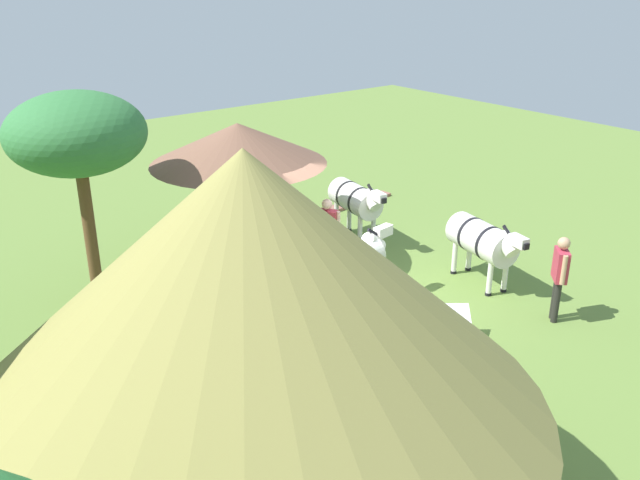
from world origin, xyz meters
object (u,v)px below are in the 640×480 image
at_px(zebra_toward_hut, 356,200).
at_px(standing_watcher, 560,271).
at_px(striped_lounge_chair, 457,333).
at_px(patio_chair_east_end, 294,253).
at_px(zebra_by_umbrella, 483,241).
at_px(patio_chair_near_lawn, 233,270).
at_px(patio_chair_near_hut, 191,244).
at_px(guest_behind_table, 327,229).
at_px(shade_umbrella, 238,144).
at_px(patio_dining_table, 243,241).
at_px(thatched_hut, 251,346).
at_px(patio_chair_west_end, 252,228).
at_px(guest_beside_umbrella, 230,198).
at_px(acacia_tree_right_background, 76,135).
at_px(zebra_nearest_camera, 346,264).

bearing_deg(zebra_toward_hut, standing_watcher, 103.57).
bearing_deg(standing_watcher, striped_lounge_chair, 122.19).
xyz_separation_m(patio_chair_east_end, striped_lounge_chair, (-4.03, -0.51, -0.27)).
bearing_deg(zebra_by_umbrella, patio_chair_near_lawn, -20.66).
height_order(standing_watcher, zebra_by_umbrella, standing_watcher).
bearing_deg(patio_chair_near_hut, zebra_toward_hut, 120.51).
relative_size(guest_behind_table, zebra_by_umbrella, 0.75).
xyz_separation_m(shade_umbrella, zebra_by_umbrella, (-3.59, -3.47, -1.83)).
xyz_separation_m(patio_dining_table, zebra_by_umbrella, (-3.59, -3.47, 0.30)).
distance_m(patio_chair_near_lawn, zebra_by_umbrella, 5.06).
height_order(thatched_hut, standing_watcher, thatched_hut).
bearing_deg(patio_chair_near_lawn, thatched_hut, -77.25).
relative_size(patio_chair_west_end, striped_lounge_chair, 0.93).
bearing_deg(guest_beside_umbrella, zebra_by_umbrella, 42.65).
bearing_deg(patio_chair_near_lawn, standing_watcher, -6.79).
xyz_separation_m(striped_lounge_chair, zebra_by_umbrella, (1.37, -2.27, 0.70)).
bearing_deg(standing_watcher, patio_chair_east_end, 75.48).
distance_m(patio_dining_table, patio_chair_near_hut, 1.16).
relative_size(zebra_toward_hut, acacia_tree_right_background, 0.51).
distance_m(patio_dining_table, acacia_tree_right_background, 4.13).
distance_m(standing_watcher, acacia_tree_right_background, 8.90).
bearing_deg(zebra_toward_hut, shade_umbrella, 5.56).
bearing_deg(guest_behind_table, patio_chair_near_hut, -163.75).
bearing_deg(acacia_tree_right_background, patio_chair_near_lawn, -114.93).
bearing_deg(patio_chair_near_lawn, patio_dining_table, 90.00).
relative_size(shade_umbrella, patio_chair_near_hut, 4.00).
bearing_deg(striped_lounge_chair, zebra_by_umbrella, -111.17).
height_order(shade_umbrella, zebra_nearest_camera, shade_umbrella).
bearing_deg(guest_behind_table, striped_lounge_chair, -32.74).
bearing_deg(patio_dining_table, patio_chair_near_hut, 43.86).
distance_m(guest_behind_table, standing_watcher, 4.70).
height_order(patio_chair_west_end, acacia_tree_right_background, acacia_tree_right_background).
bearing_deg(zebra_nearest_camera, shade_umbrella, -178.32).
distance_m(striped_lounge_chair, zebra_toward_hut, 5.11).
relative_size(shade_umbrella, acacia_tree_right_background, 0.87).
bearing_deg(patio_chair_west_end, patio_chair_near_hut, 43.23).
xyz_separation_m(standing_watcher, zebra_nearest_camera, (2.60, 2.84, 0.01)).
relative_size(patio_chair_west_end, acacia_tree_right_background, 0.22).
xyz_separation_m(patio_chair_west_end, striped_lounge_chair, (-5.81, -0.42, -0.27)).
height_order(patio_chair_west_end, zebra_by_umbrella, zebra_by_umbrella).
bearing_deg(patio_chair_near_hut, guest_behind_table, 92.87).
bearing_deg(zebra_nearest_camera, zebra_by_umbrella, 68.26).
height_order(guest_beside_umbrella, zebra_toward_hut, guest_beside_umbrella).
bearing_deg(thatched_hut, standing_watcher, -82.39).
bearing_deg(guest_beside_umbrella, zebra_nearest_camera, 12.06).
distance_m(patio_chair_near_lawn, patio_chair_west_end, 2.31).
relative_size(patio_chair_west_end, zebra_toward_hut, 0.42).
bearing_deg(patio_chair_near_hut, thatched_hut, 23.60).
bearing_deg(patio_chair_near_lawn, patio_chair_near_hut, 132.68).
height_order(shade_umbrella, guest_behind_table, shade_umbrella).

